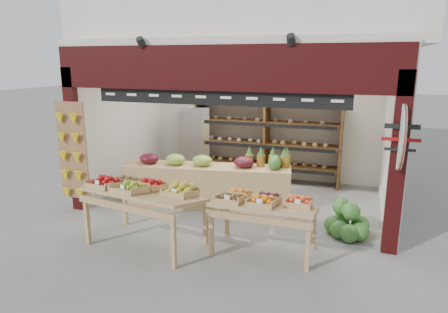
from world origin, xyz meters
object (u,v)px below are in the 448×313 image
Objects in this scene: refrigerator at (196,141)px; display_table_left at (140,190)px; back_shelving at (267,127)px; display_table_right at (261,203)px; mid_counter at (207,184)px; watermelon_pile at (347,223)px; cardboard_stack at (158,177)px.

display_table_left is (0.68, -3.80, -0.00)m from refrigerator.
back_shelving is 2.26× the size of display_table_right.
refrigerator is 0.92× the size of display_table_left.
mid_counter reaches higher than watermelon_pile.
refrigerator reaches higher than watermelon_pile.
mid_counter is 2.18× the size of display_table_right.
mid_counter is 1.92m from display_table_left.
mid_counter is at bearing 78.79° from display_table_left.
refrigerator is at bearing -178.30° from back_shelving.
back_shelving is at bearing 33.18° from cardboard_stack.
back_shelving is 1.04× the size of mid_counter.
refrigerator is 1.13× the size of display_table_right.
cardboard_stack reaches higher than watermelon_pile.
mid_counter is (1.41, -0.64, 0.19)m from cardboard_stack.
back_shelving is 4.60× the size of watermelon_pile.
cardboard_stack is at bearing 163.51° from watermelon_pile.
cardboard_stack is 0.32× the size of mid_counter.
display_table_left reaches higher than cardboard_stack.
back_shelving reaches higher than display_table_left.
refrigerator is 1.65× the size of cardboard_stack.
refrigerator is at bearing 74.56° from cardboard_stack.
display_table_left reaches higher than watermelon_pile.
back_shelving is 4.02m from display_table_left.
mid_counter is (1.05, -1.96, -0.41)m from refrigerator.
back_shelving is at bearing 71.05° from mid_counter.
cardboard_stack is (-2.10, -1.38, -1.03)m from back_shelving.
display_table_left reaches higher than display_table_right.
cardboard_stack is 3.61m from display_table_right.
mid_counter is at bearing -24.27° from cardboard_stack.
cardboard_stack is 1.56m from mid_counter.
display_table_left is at bearing -99.46° from refrigerator.
watermelon_pile is (3.00, 1.28, -0.63)m from display_table_left.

